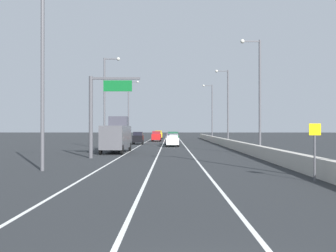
{
  "coord_description": "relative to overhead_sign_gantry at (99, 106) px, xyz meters",
  "views": [
    {
      "loc": [
        -0.72,
        -5.97,
        2.78
      ],
      "look_at": [
        -1.0,
        39.03,
        2.99
      ],
      "focal_mm": 41.75,
      "sensor_mm": 36.0,
      "label": 1
    }
  ],
  "objects": [
    {
      "name": "ground_plane",
      "position": [
        7.26,
        34.4,
        -4.73
      ],
      "size": [
        320.0,
        320.0,
        0.0
      ],
      "primitive_type": "plane",
      "color": "#26282B"
    },
    {
      "name": "lane_stripe_left",
      "position": [
        1.76,
        25.4,
        -4.73
      ],
      "size": [
        0.16,
        130.0,
        0.0
      ],
      "primitive_type": "cube",
      "color": "silver",
      "rests_on": "ground_plane"
    },
    {
      "name": "lane_stripe_center",
      "position": [
        5.26,
        25.4,
        -4.73
      ],
      "size": [
        0.16,
        130.0,
        0.0
      ],
      "primitive_type": "cube",
      "color": "silver",
      "rests_on": "ground_plane"
    },
    {
      "name": "lane_stripe_right",
      "position": [
        8.76,
        25.4,
        -4.73
      ],
      "size": [
        0.16,
        130.0,
        0.0
      ],
      "primitive_type": "cube",
      "color": "silver",
      "rests_on": "ground_plane"
    },
    {
      "name": "jersey_barrier_right",
      "position": [
        14.84,
        10.4,
        -4.18
      ],
      "size": [
        0.6,
        120.0,
        1.1
      ],
      "primitive_type": "cube",
      "color": "#B2ADA3",
      "rests_on": "ground_plane"
    },
    {
      "name": "overhead_sign_gantry",
      "position": [
        0.0,
        0.0,
        0.0
      ],
      "size": [
        4.68,
        0.36,
        7.5
      ],
      "color": "#47474C",
      "rests_on": "ground_plane"
    },
    {
      "name": "speed_advisory_sign",
      "position": [
        13.94,
        -15.52,
        -2.96
      ],
      "size": [
        0.6,
        0.11,
        3.0
      ],
      "color": "#4C4C51",
      "rests_on": "ground_plane"
    },
    {
      "name": "lamp_post_right_second",
      "position": [
        15.55,
        4.7,
        2.01
      ],
      "size": [
        2.14,
        0.44,
        11.93
      ],
      "color": "#4C4C51",
      "rests_on": "ground_plane"
    },
    {
      "name": "lamp_post_right_third",
      "position": [
        15.37,
        25.87,
        2.01
      ],
      "size": [
        2.14,
        0.44,
        11.93
      ],
      "color": "#4C4C51",
      "rests_on": "ground_plane"
    },
    {
      "name": "lamp_post_right_fourth",
      "position": [
        15.15,
        47.03,
        2.01
      ],
      "size": [
        2.14,
        0.44,
        11.93
      ],
      "color": "#4C4C51",
      "rests_on": "ground_plane"
    },
    {
      "name": "lamp_post_left_near",
      "position": [
        -1.5,
        -10.47,
        2.01
      ],
      "size": [
        2.14,
        0.44,
        11.93
      ],
      "color": "#4C4C51",
      "rests_on": "ground_plane"
    },
    {
      "name": "lamp_post_left_mid",
      "position": [
        -1.8,
        14.93,
        2.01
      ],
      "size": [
        2.14,
        0.44,
        11.93
      ],
      "color": "#4C4C51",
      "rests_on": "ground_plane"
    },
    {
      "name": "lamp_post_left_far",
      "position": [
        -1.42,
        40.33,
        2.01
      ],
      "size": [
        2.14,
        0.44,
        11.93
      ],
      "color": "#4C4C51",
      "rests_on": "ground_plane"
    },
    {
      "name": "car_red_0",
      "position": [
        3.68,
        44.31,
        -3.69
      ],
      "size": [
        1.94,
        4.2,
        2.1
      ],
      "color": "red",
      "rests_on": "ground_plane"
    },
    {
      "name": "car_white_1",
      "position": [
        6.79,
        21.93,
        -3.77
      ],
      "size": [
        1.98,
        4.22,
        1.92
      ],
      "color": "white",
      "rests_on": "ground_plane"
    },
    {
      "name": "car_green_2",
      "position": [
        7.0,
        28.18,
        -3.66
      ],
      "size": [
        2.02,
        4.6,
        2.15
      ],
      "color": "#196033",
      "rests_on": "ground_plane"
    },
    {
      "name": "car_black_3",
      "position": [
        1.03,
        30.56,
        -3.69
      ],
      "size": [
        1.92,
        4.38,
        2.1
      ],
      "color": "black",
      "rests_on": "ground_plane"
    },
    {
      "name": "car_yellow_4",
      "position": [
        3.53,
        64.0,
        -3.69
      ],
      "size": [
        2.0,
        4.79,
        2.09
      ],
      "color": "gold",
      "rests_on": "ground_plane"
    },
    {
      "name": "box_truck",
      "position": [
        0.49,
        8.08,
        -2.86
      ],
      "size": [
        2.59,
        8.0,
        4.1
      ],
      "color": "#4C4C51",
      "rests_on": "ground_plane"
    }
  ]
}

